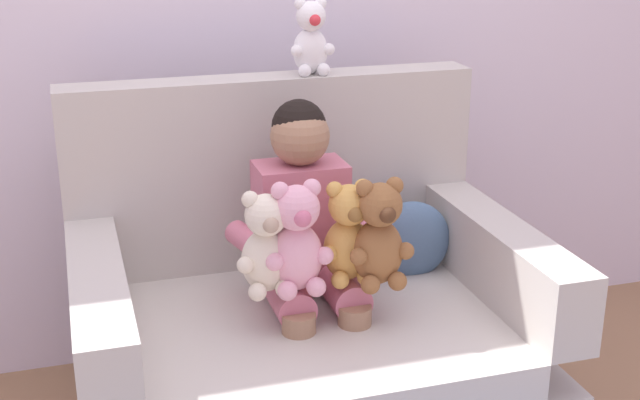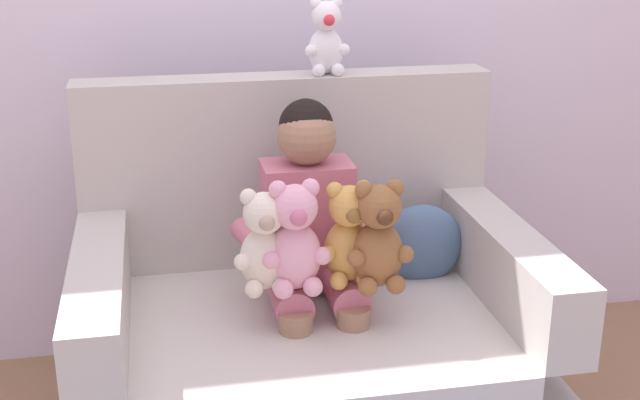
% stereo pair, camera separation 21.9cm
% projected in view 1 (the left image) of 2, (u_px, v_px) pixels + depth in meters
% --- Properties ---
extents(armchair, '(1.28, 0.94, 1.06)m').
position_uv_depth(armchair, '(303.00, 343.00, 2.54)').
color(armchair, '#BCB7AD').
rests_on(armchair, ground).
extents(seated_child, '(0.45, 0.39, 0.82)m').
position_uv_depth(seated_child, '(307.00, 231.00, 2.45)').
color(seated_child, '#C66B7F').
rests_on(seated_child, armchair).
extents(plush_brown, '(0.18, 0.15, 0.31)m').
position_uv_depth(plush_brown, '(379.00, 236.00, 2.31)').
color(plush_brown, brown).
rests_on(plush_brown, armchair).
extents(plush_pink, '(0.19, 0.15, 0.31)m').
position_uv_depth(plush_pink, '(297.00, 241.00, 2.27)').
color(plush_pink, '#EAA8BC').
rests_on(plush_pink, armchair).
extents(plush_honey, '(0.17, 0.14, 0.29)m').
position_uv_depth(plush_honey, '(349.00, 235.00, 2.34)').
color(plush_honey, gold).
rests_on(plush_honey, armchair).
extents(plush_cream, '(0.17, 0.14, 0.29)m').
position_uv_depth(plush_cream, '(266.00, 246.00, 2.27)').
color(plush_cream, silver).
rests_on(plush_cream, armchair).
extents(plush_white_on_backrest, '(0.14, 0.11, 0.23)m').
position_uv_depth(plush_white_on_backrest, '(311.00, 39.00, 2.60)').
color(plush_white_on_backrest, white).
rests_on(plush_white_on_backrest, armchair).
extents(throw_pillow, '(0.27, 0.14, 0.26)m').
position_uv_depth(throw_pillow, '(409.00, 241.00, 2.68)').
color(throw_pillow, slate).
rests_on(throw_pillow, armchair).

